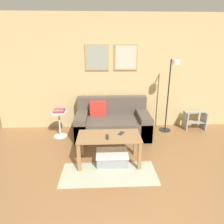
{
  "coord_description": "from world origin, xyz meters",
  "views": [
    {
      "loc": [
        -0.37,
        -1.11,
        1.9
      ],
      "look_at": [
        -0.22,
        1.99,
        0.85
      ],
      "focal_mm": 32.0,
      "sensor_mm": 36.0,
      "label": 1
    }
  ],
  "objects": [
    {
      "name": "coffee_table",
      "position": [
        -0.28,
        1.85,
        0.4
      ],
      "size": [
        1.03,
        0.53,
        0.49
      ],
      "color": "#997047",
      "rests_on": "ground_plane"
    },
    {
      "name": "area_rug",
      "position": [
        -0.29,
        1.52,
        0.0
      ],
      "size": [
        1.47,
        0.63,
        0.01
      ],
      "primitive_type": "cube",
      "color": "#B2B79E",
      "rests_on": "ground_plane"
    },
    {
      "name": "storage_bin",
      "position": [
        -0.23,
        1.82,
        0.1
      ],
      "size": [
        0.53,
        0.41,
        0.19
      ],
      "color": "gray",
      "rests_on": "ground_plane"
    },
    {
      "name": "wall_back",
      "position": [
        -0.0,
        3.46,
        1.28
      ],
      "size": [
        5.6,
        0.09,
        2.55
      ],
      "color": "tan",
      "rests_on": "ground_plane"
    },
    {
      "name": "remote_control",
      "position": [
        -0.31,
        1.78,
        0.5
      ],
      "size": [
        0.04,
        0.15,
        0.02
      ],
      "primitive_type": "cube",
      "rotation": [
        0.0,
        0.0,
        -0.01
      ],
      "color": "#232328",
      "rests_on": "coffee_table"
    },
    {
      "name": "couch",
      "position": [
        -0.17,
        2.98,
        0.27
      ],
      "size": [
        1.57,
        0.91,
        0.78
      ],
      "color": "brown",
      "rests_on": "ground_plane"
    },
    {
      "name": "book_stack",
      "position": [
        -1.29,
        2.89,
        0.6
      ],
      "size": [
        0.24,
        0.19,
        0.08
      ],
      "color": "#B73333",
      "rests_on": "side_table"
    },
    {
      "name": "cell_phone",
      "position": [
        -0.07,
        1.92,
        0.5
      ],
      "size": [
        0.13,
        0.15,
        0.01
      ],
      "primitive_type": "cube",
      "rotation": [
        0.0,
        0.0,
        -0.53
      ],
      "color": "#1E2338",
      "rests_on": "coffee_table"
    },
    {
      "name": "floor_lamp",
      "position": [
        1.07,
        2.99,
        0.98
      ],
      "size": [
        0.25,
        0.49,
        1.62
      ],
      "color": "black",
      "rests_on": "ground_plane"
    },
    {
      "name": "side_table",
      "position": [
        -1.31,
        2.9,
        0.33
      ],
      "size": [
        0.34,
        0.34,
        0.56
      ],
      "color": "white",
      "rests_on": "ground_plane"
    },
    {
      "name": "step_stool",
      "position": [
        1.78,
        3.2,
        0.22
      ],
      "size": [
        0.48,
        0.3,
        0.41
      ],
      "color": "#99999E",
      "rests_on": "ground_plane"
    }
  ]
}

